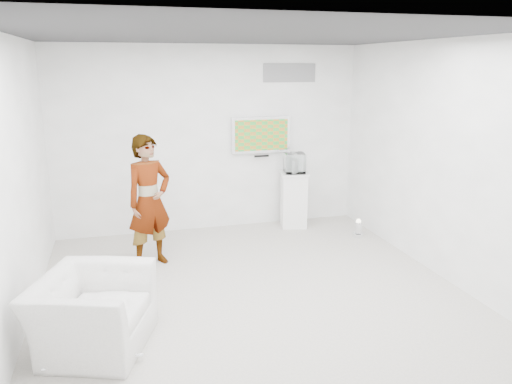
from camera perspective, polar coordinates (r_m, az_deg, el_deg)
The scene contains 10 objects.
room at distance 5.79m, azimuth -0.76°, elevation 2.56°, with size 5.01×5.01×3.00m.
tv at distance 8.34m, azimuth 0.56°, elevation 6.55°, with size 1.00×0.08×0.60m, color silver.
logo_decal at distance 8.45m, azimuth 3.85°, elevation 13.43°, with size 0.90×0.02×0.30m, color slate.
person at distance 6.86m, azimuth -12.11°, elevation -1.04°, with size 0.66×0.43×1.80m, color white.
armchair at distance 5.21m, azimuth -18.17°, elevation -12.90°, with size 1.12×0.98×0.73m, color white.
pedestal at distance 8.46m, azimuth 4.33°, elevation -0.87°, with size 0.45×0.45×0.93m, color white.
floor_uplight at distance 8.17m, azimuth 11.60°, elevation -4.09°, with size 0.18×0.18×0.28m, color white.
vitrine at distance 8.32m, azimuth 4.41°, elevation 3.32°, with size 0.33×0.33×0.33m, color white.
console at distance 8.33m, azimuth 4.41°, elevation 2.97°, with size 0.05×0.16×0.23m, color white.
wii_remote at distance 6.96m, azimuth -11.34°, elevation 5.31°, with size 0.03×0.13×0.03m, color white.
Camera 1 is at (-1.46, -5.48, 2.69)m, focal length 35.00 mm.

